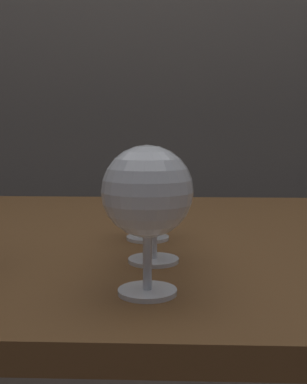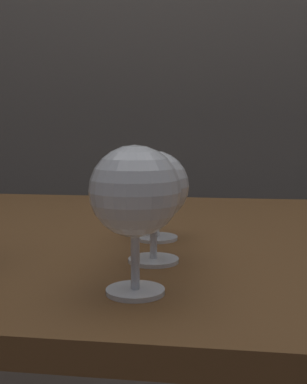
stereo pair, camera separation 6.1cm
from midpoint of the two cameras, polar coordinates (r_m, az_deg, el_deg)
The scene contains 5 objects.
back_wall at distance 1.93m, azimuth 8.15°, elevation 19.53°, with size 5.00×0.08×2.60m, color #59544F.
dining_table at distance 0.82m, azimuth 7.36°, elevation -10.18°, with size 1.56×0.84×0.72m.
wine_glass_chardonnay at distance 0.49m, azimuth 1.43°, elevation 0.00°, with size 0.09×0.09×0.15m.
wine_glass_merlot at distance 0.61m, azimuth 2.86°, elevation 0.35°, with size 0.09×0.09×0.14m.
wine_glass_white at distance 0.74m, azimuth 2.70°, elevation 0.89°, with size 0.08×0.08×0.13m.
Camera 2 is at (0.04, -0.78, 0.88)m, focal length 46.60 mm.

